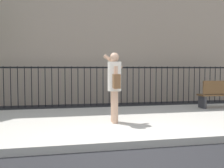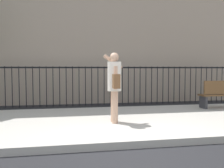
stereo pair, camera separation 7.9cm
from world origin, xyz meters
name	(u,v)px [view 1 (the left image)]	position (x,y,z in m)	size (l,w,h in m)	color
ground_plane	(137,149)	(0.00, 0.00, 0.00)	(60.00, 60.00, 0.00)	black
sidewalk	(113,122)	(0.00, 2.20, 0.07)	(28.00, 4.40, 0.15)	#B2ADA3
iron_fence	(94,81)	(0.00, 5.90, 1.02)	(12.03, 0.04, 1.60)	black
pedestrian_on_phone	(115,82)	(-0.05, 1.72, 1.17)	(0.51, 0.66, 1.75)	tan
street_bench	(222,93)	(4.12, 3.39, 0.65)	(1.60, 0.45, 0.95)	brown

